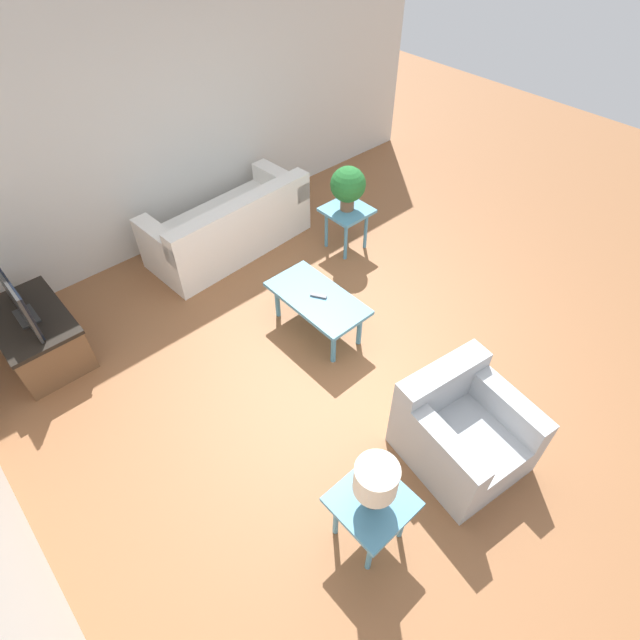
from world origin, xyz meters
The scene contains 12 objects.
ground_plane centered at (0.00, 0.00, 0.00)m, with size 14.00×14.00×0.00m, color #8E5B38.
wall_right centered at (3.06, 0.00, 1.35)m, with size 0.12×7.20×2.70m.
sofa centered at (2.35, -0.07, 0.30)m, with size 0.94×1.95×0.76m.
armchair centered at (-1.12, 0.17, 0.31)m, with size 0.98×0.93×0.77m.
coffee_table centered at (0.66, 0.08, 0.39)m, with size 1.02×0.53×0.44m.
side_table_plant centered at (1.46, -1.09, 0.44)m, with size 0.49×0.49×0.53m.
side_table_lamp centered at (-1.12, 1.19, 0.44)m, with size 0.49×0.49×0.53m.
tv_stand_chest centered at (2.17, 2.25, 0.27)m, with size 1.01×0.62×0.50m.
television centered at (2.17, 2.25, 0.75)m, with size 0.85×0.16×0.51m.
potted_plant centered at (1.46, -1.09, 0.83)m, with size 0.39×0.39×0.51m.
table_lamp centered at (-1.12, 1.19, 0.81)m, with size 0.28×0.28×0.42m.
remote_control centered at (0.65, 0.07, 0.45)m, with size 0.16×0.12×0.02m.
Camera 1 is at (-1.97, 2.41, 3.69)m, focal length 28.00 mm.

